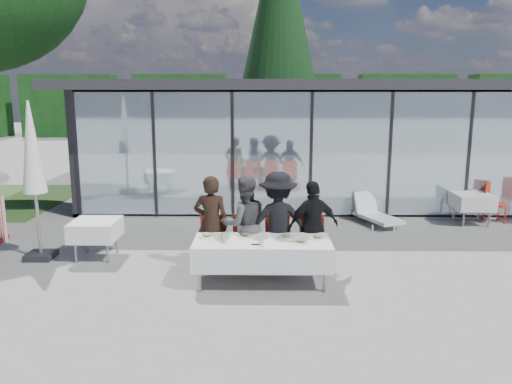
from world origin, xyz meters
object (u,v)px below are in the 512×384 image
diner_b (245,224)px  diner_chair_d (312,240)px  spare_chair_a (491,200)px  diner_d (313,227)px  diner_c (278,222)px  dining_table (262,253)px  folded_eyeglasses (256,245)px  spare_table_left (96,230)px  diner_chair_a (212,239)px  plate_b (245,235)px  diner_chair_b (245,240)px  plate_c (286,236)px  plate_d (317,237)px  lounger (374,213)px  conifer_tree (279,21)px  plate_a (207,236)px  spare_table_right (472,201)px  plate_extra (301,241)px  juice_bottle (223,237)px  diner_a (211,224)px  diner_chair_c (277,240)px  market_umbrella (32,157)px

diner_b → diner_chair_d: diner_b is taller
spare_chair_a → diner_d: bearing=-143.3°
diner_c → diner_chair_d: 0.73m
dining_table → folded_eyeglasses: size_ratio=16.14×
diner_chair_d → spare_table_left: diner_chair_d is taller
diner_chair_a → diner_d: diner_d is taller
dining_table → plate_b: plate_b is taller
diner_chair_b → diner_c: diner_c is taller
diner_chair_b → plate_c: (0.72, -0.58, 0.24)m
plate_d → lounger: (1.81, 3.84, -0.52)m
plate_c → conifer_tree: conifer_tree is taller
plate_a → spare_table_right: (6.01, 3.76, -0.22)m
diner_c → lounger: diner_c is taller
plate_extra → conifer_tree: 14.49m
diner_d → spare_table_right: bearing=-160.9°
juice_bottle → conifer_tree: (1.32, 13.50, 5.16)m
diner_c → plate_b: bearing=31.5°
plate_extra → spare_chair_a: (5.01, 4.29, -0.24)m
spare_chair_a → spare_table_right: bearing=-158.7°
diner_a → diner_b: bearing=-173.2°
dining_table → diner_chair_c: (0.28, 0.75, -0.00)m
diner_b → spare_table_left: size_ratio=1.99×
plate_b → plate_c: same height
diner_chair_c → spare_table_right: diner_chair_c is taller
diner_chair_c → spare_table_left: (-3.47, 0.54, 0.02)m
spare_table_right → conifer_tree: size_ratio=0.08×
diner_c → plate_a: (-1.20, -0.44, -0.12)m
diner_chair_b → spare_table_left: size_ratio=1.13×
diner_b → conifer_tree: conifer_tree is taller
diner_chair_a → plate_a: diner_chair_a is taller
market_umbrella → diner_c: bearing=-7.6°
lounger → spare_table_left: bearing=-155.9°
plate_c → folded_eyeglasses: size_ratio=1.98×
diner_a → plate_b: 0.74m
diner_a → folded_eyeglasses: 1.19m
plate_a → spare_table_left: 2.53m
spare_table_left → market_umbrella: size_ratio=0.29×
juice_bottle → spare_table_left: 2.92m
dining_table → diner_a: (-0.90, 0.62, 0.33)m
diner_c → diner_d: (0.62, 0.00, -0.08)m
diner_chair_b → diner_c: 0.70m
diner_chair_c → juice_bottle: diner_chair_c is taller
plate_extra → spare_chair_a: spare_chair_a is taller
diner_c → plate_d: 0.83m
diner_d → spare_chair_a: bearing=-162.6°
diner_chair_c → diner_chair_d: bearing=0.0°
diner_a → diner_chair_b: 0.68m
diner_d → diner_chair_d: 0.31m
diner_chair_c → plate_extra: (0.35, -0.88, 0.24)m
diner_chair_b → diner_c: bearing=-12.2°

